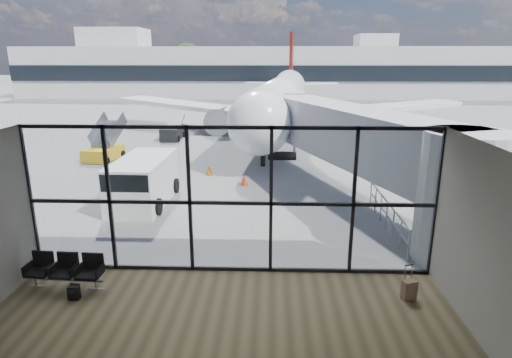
# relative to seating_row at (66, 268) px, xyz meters

# --- Properties ---
(ground) EXTENTS (220.00, 220.00, 0.00)m
(ground) POSITION_rel_seating_row_xyz_m (4.62, 41.07, -0.54)
(ground) COLOR slate
(ground) RESTS_ON ground
(lounge_shell) EXTENTS (12.02, 8.01, 4.51)m
(lounge_shell) POSITION_rel_seating_row_xyz_m (4.62, -3.73, 2.11)
(lounge_shell) COLOR brown
(lounge_shell) RESTS_ON ground
(glass_curtain_wall) EXTENTS (12.10, 0.12, 4.50)m
(glass_curtain_wall) POSITION_rel_seating_row_xyz_m (4.62, 1.07, 1.71)
(glass_curtain_wall) COLOR white
(glass_curtain_wall) RESTS_ON ground
(jet_bridge) EXTENTS (8.00, 16.50, 4.33)m
(jet_bridge) POSITION_rel_seating_row_xyz_m (9.52, 8.14, 2.22)
(jet_bridge) COLOR #9B9DA0
(jet_bridge) RESTS_ON ground
(apron_railing) EXTENTS (0.06, 5.46, 1.11)m
(apron_railing) POSITION_rel_seating_row_xyz_m (10.22, 4.57, 0.18)
(apron_railing) COLOR gray
(apron_railing) RESTS_ON ground
(far_terminal) EXTENTS (80.00, 12.20, 11.00)m
(far_terminal) POSITION_rel_seating_row_xyz_m (4.04, 63.04, 3.67)
(far_terminal) COLOR #B3B3AE
(far_terminal) RESTS_ON ground
(tree_0) EXTENTS (4.95, 4.95, 7.12)m
(tree_0) POSITION_rel_seating_row_xyz_m (-40.38, 73.07, 4.09)
(tree_0) COLOR #382619
(tree_0) RESTS_ON ground
(tree_1) EXTENTS (5.61, 5.61, 8.07)m
(tree_1) POSITION_rel_seating_row_xyz_m (-34.38, 73.07, 4.71)
(tree_1) COLOR #382619
(tree_1) RESTS_ON ground
(tree_2) EXTENTS (6.27, 6.27, 9.03)m
(tree_2) POSITION_rel_seating_row_xyz_m (-28.38, 73.07, 5.34)
(tree_2) COLOR #382619
(tree_2) RESTS_ON ground
(tree_3) EXTENTS (4.95, 4.95, 7.12)m
(tree_3) POSITION_rel_seating_row_xyz_m (-22.38, 73.07, 4.09)
(tree_3) COLOR #382619
(tree_3) RESTS_ON ground
(tree_4) EXTENTS (5.61, 5.61, 8.07)m
(tree_4) POSITION_rel_seating_row_xyz_m (-16.38, 73.07, 4.71)
(tree_4) COLOR #382619
(tree_4) RESTS_ON ground
(tree_5) EXTENTS (6.27, 6.27, 9.03)m
(tree_5) POSITION_rel_seating_row_xyz_m (-10.38, 73.07, 5.34)
(tree_5) COLOR #382619
(tree_5) RESTS_ON ground
(seating_row) EXTENTS (2.20, 0.72, 0.97)m
(seating_row) POSITION_rel_seating_row_xyz_m (0.00, 0.00, 0.00)
(seating_row) COLOR gray
(seating_row) RESTS_ON ground
(backpack) EXTENTS (0.31, 0.29, 0.43)m
(backpack) POSITION_rel_seating_row_xyz_m (0.52, -0.74, -0.33)
(backpack) COLOR black
(backpack) RESTS_ON ground
(suitcase) EXTENTS (0.42, 0.35, 1.00)m
(suitcase) POSITION_rel_seating_row_xyz_m (9.57, -0.44, -0.24)
(suitcase) COLOR #89654C
(suitcase) RESTS_ON ground
(airliner) EXTENTS (31.02, 36.04, 9.29)m
(airliner) POSITION_rel_seating_row_xyz_m (6.67, 28.06, 2.29)
(airliner) COLOR white
(airliner) RESTS_ON ground
(service_van) EXTENTS (2.38, 4.75, 2.05)m
(service_van) POSITION_rel_seating_row_xyz_m (0.12, 7.22, 0.51)
(service_van) COLOR white
(service_van) RESTS_ON ground
(belt_loader) EXTENTS (1.58, 3.87, 1.77)m
(belt_loader) POSITION_rel_seating_row_xyz_m (-2.11, 22.96, 0.06)
(belt_loader) COLOR black
(belt_loader) RESTS_ON ground
(mobile_stairs) EXTENTS (2.14, 3.46, 2.29)m
(mobile_stairs) POSITION_rel_seating_row_xyz_m (-4.91, 15.68, 0.01)
(mobile_stairs) COLOR #BA9315
(mobile_stairs) RESTS_ON ground
(traffic_cone_a) EXTENTS (0.38, 0.38, 0.55)m
(traffic_cone_a) POSITION_rel_seating_row_xyz_m (2.35, 12.18, -0.28)
(traffic_cone_a) COLOR orange
(traffic_cone_a) RESTS_ON ground
(traffic_cone_b) EXTENTS (0.37, 0.37, 0.52)m
(traffic_cone_b) POSITION_rel_seating_row_xyz_m (4.45, 10.28, -0.29)
(traffic_cone_b) COLOR red
(traffic_cone_b) RESTS_ON ground
(traffic_cone_c) EXTENTS (0.42, 0.42, 0.60)m
(traffic_cone_c) POSITION_rel_seating_row_xyz_m (9.21, 18.07, -0.25)
(traffic_cone_c) COLOR red
(traffic_cone_c) RESTS_ON ground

